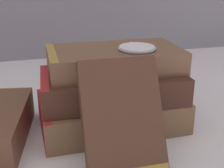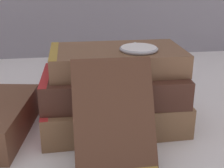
{
  "view_description": "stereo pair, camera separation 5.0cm",
  "coord_description": "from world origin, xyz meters",
  "px_view_note": "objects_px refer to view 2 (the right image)",
  "views": [
    {
      "loc": [
        -0.11,
        -0.4,
        0.25
      ],
      "look_at": [
        0.0,
        0.02,
        0.08
      ],
      "focal_mm": 50.0,
      "sensor_mm": 36.0,
      "label": 1
    },
    {
      "loc": [
        -0.06,
        -0.41,
        0.25
      ],
      "look_at": [
        0.0,
        0.02,
        0.08
      ],
      "focal_mm": 50.0,
      "sensor_mm": 36.0,
      "label": 2
    }
  ],
  "objects_px": {
    "book_flat_top": "(114,60)",
    "pocket_watch": "(139,49)",
    "book_flat_middle": "(110,86)",
    "book_leaning_front": "(114,122)",
    "book_flat_bottom": "(109,111)"
  },
  "relations": [
    {
      "from": "book_flat_bottom",
      "to": "book_leaning_front",
      "type": "bearing_deg",
      "value": -96.46
    },
    {
      "from": "book_flat_top",
      "to": "book_flat_bottom",
      "type": "bearing_deg",
      "value": -127.58
    },
    {
      "from": "book_leaning_front",
      "to": "pocket_watch",
      "type": "xyz_separation_m",
      "value": [
        0.05,
        0.11,
        0.06
      ]
    },
    {
      "from": "book_flat_top",
      "to": "pocket_watch",
      "type": "height_order",
      "value": "pocket_watch"
    },
    {
      "from": "book_flat_middle",
      "to": "book_leaning_front",
      "type": "bearing_deg",
      "value": -93.06
    },
    {
      "from": "book_flat_middle",
      "to": "pocket_watch",
      "type": "relative_size",
      "value": 3.61
    },
    {
      "from": "book_flat_middle",
      "to": "book_flat_top",
      "type": "xyz_separation_m",
      "value": [
        0.01,
        0.01,
        0.04
      ]
    },
    {
      "from": "book_flat_middle",
      "to": "pocket_watch",
      "type": "bearing_deg",
      "value": -1.77
    },
    {
      "from": "book_flat_middle",
      "to": "book_flat_bottom",
      "type": "bearing_deg",
      "value": 124.95
    },
    {
      "from": "book_flat_middle",
      "to": "pocket_watch",
      "type": "height_order",
      "value": "pocket_watch"
    },
    {
      "from": "book_flat_middle",
      "to": "book_leaning_front",
      "type": "height_order",
      "value": "book_leaning_front"
    },
    {
      "from": "book_flat_top",
      "to": "pocket_watch",
      "type": "distance_m",
      "value": 0.04
    },
    {
      "from": "book_flat_middle",
      "to": "pocket_watch",
      "type": "xyz_separation_m",
      "value": [
        0.04,
        -0.0,
        0.06
      ]
    },
    {
      "from": "book_flat_middle",
      "to": "book_flat_top",
      "type": "relative_size",
      "value": 1.08
    },
    {
      "from": "book_flat_bottom",
      "to": "book_leaning_front",
      "type": "height_order",
      "value": "book_leaning_front"
    }
  ]
}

